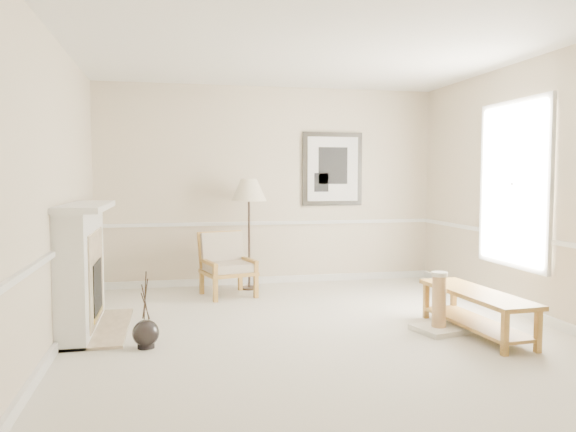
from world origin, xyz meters
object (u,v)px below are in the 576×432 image
Objects in this scene: floor_lamp at (249,193)px; floor_vase at (146,334)px; armchair at (226,261)px; bench at (476,305)px; scratching_post at (439,313)px.

floor_vase is at bearing -117.65° from floor_lamp.
floor_vase is 0.86× the size of armchair.
armchair reaches higher than bench.
armchair is at bearing 66.54° from floor_vase.
armchair is at bearing 130.48° from scratching_post.
floor_vase is 0.46× the size of floor_lamp.
bench is 2.49× the size of scratching_post.
armchair reaches higher than scratching_post.
floor_vase reaches higher than bench.
floor_lamp is at bearing 26.24° from armchair.
bench is at bearing -60.92° from armchair.
scratching_post is (1.58, -2.59, -1.16)m from floor_lamp.
floor_vase is at bearing 178.72° from scratching_post.
armchair is at bearing 133.54° from bench.
floor_vase reaches higher than scratching_post.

